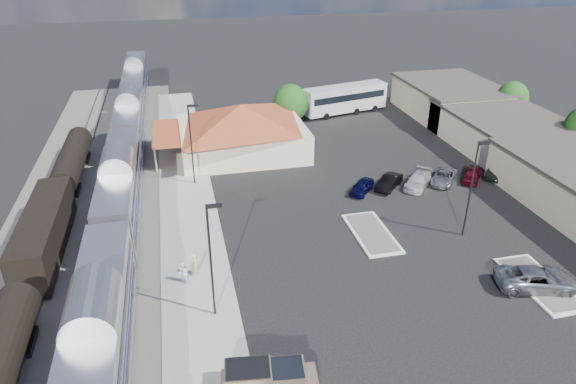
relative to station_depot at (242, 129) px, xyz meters
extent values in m
plane|color=black|center=(4.56, -24.00, -3.13)|extent=(280.00, 280.00, 0.00)
cube|color=#4C4944|center=(-16.44, -16.00, -3.07)|extent=(16.00, 100.00, 0.12)
cube|color=gray|center=(-7.44, -18.00, -3.04)|extent=(5.50, 92.00, 0.18)
cube|color=silver|center=(-13.44, -34.60, -0.08)|extent=(3.00, 20.00, 5.00)
cube|color=black|center=(-13.44, -34.60, -2.83)|extent=(2.20, 16.00, 0.60)
cube|color=silver|center=(-13.44, -13.60, -0.08)|extent=(3.00, 20.00, 5.00)
cube|color=black|center=(-13.44, -13.60, -2.83)|extent=(2.20, 16.00, 0.60)
cube|color=silver|center=(-13.44, 7.40, -0.08)|extent=(3.00, 20.00, 5.00)
cube|color=black|center=(-13.44, 7.40, -2.83)|extent=(2.20, 16.00, 0.60)
cube|color=silver|center=(-13.44, 28.40, -0.08)|extent=(3.00, 20.00, 5.00)
cube|color=black|center=(-13.44, 28.40, -2.83)|extent=(2.20, 16.00, 0.60)
cube|color=black|center=(-19.44, -18.82, -0.93)|extent=(2.80, 14.00, 3.60)
cube|color=black|center=(-19.44, -18.82, -2.83)|extent=(2.20, 12.00, 0.60)
cylinder|color=black|center=(-19.44, -2.82, -1.03)|extent=(2.80, 14.00, 2.80)
cube|color=black|center=(-19.44, -2.82, -2.83)|extent=(2.20, 12.00, 0.60)
cube|color=beige|center=(0.06, 0.00, -1.33)|extent=(15.00, 12.00, 3.60)
pyramid|color=brown|center=(0.06, 0.00, 1.77)|extent=(15.30, 12.24, 2.60)
cube|color=brown|center=(-9.04, 0.00, 0.17)|extent=(3.20, 9.60, 0.25)
cube|color=#C6B28C|center=(32.56, -6.00, -1.13)|extent=(12.00, 18.00, 4.00)
cube|color=#3F3833|center=(32.56, -6.00, 1.02)|extent=(12.40, 18.40, 0.30)
cube|color=#C6B28C|center=(32.56, 8.00, -0.88)|extent=(12.00, 16.00, 4.50)
cube|color=#3F3833|center=(32.56, 8.00, 1.52)|extent=(12.40, 16.40, 0.30)
cube|color=silver|center=(8.56, -22.00, -3.06)|extent=(3.30, 7.50, 0.15)
cube|color=#4C4944|center=(8.56, -22.00, -2.97)|extent=(2.70, 6.90, 0.10)
cube|color=silver|center=(18.56, -32.00, -3.06)|extent=(3.30, 7.50, 0.15)
cube|color=#4C4944|center=(18.56, -32.00, -2.97)|extent=(2.70, 6.90, 0.10)
cylinder|color=black|center=(-6.44, -30.00, 1.37)|extent=(0.16, 0.16, 9.00)
cube|color=black|center=(-5.94, -30.00, 5.72)|extent=(1.00, 0.25, 0.22)
cylinder|color=black|center=(-6.44, -8.00, 1.37)|extent=(0.16, 0.16, 9.00)
cube|color=black|center=(-5.94, -8.00, 5.72)|extent=(1.00, 0.25, 0.22)
cylinder|color=black|center=(16.56, -24.00, 1.37)|extent=(0.16, 0.16, 9.00)
cube|color=black|center=(17.06, -24.00, 5.72)|extent=(1.00, 0.25, 0.22)
cylinder|color=#382314|center=(38.56, 2.00, -1.86)|extent=(0.30, 0.30, 2.55)
ellipsoid|color=#1B4915|center=(38.56, 2.00, 0.64)|extent=(4.41, 4.41, 4.87)
cylinder|color=#382314|center=(7.56, 6.00, -1.77)|extent=(0.30, 0.30, 2.73)
ellipsoid|color=#1B4915|center=(7.56, 6.00, 0.90)|extent=(4.71, 4.71, 5.21)
cube|color=tan|center=(-3.94, -37.55, -2.56)|extent=(5.89, 2.74, 0.93)
cube|color=tan|center=(-3.94, -37.55, -1.84)|extent=(2.38, 2.21, 0.98)
cube|color=tan|center=(-3.94, -37.55, -1.74)|extent=(2.95, 2.28, 1.14)
cylinder|color=black|center=(-2.02, -36.85, -2.76)|extent=(0.77, 0.38, 0.74)
cylinder|color=black|center=(-5.63, -36.40, -2.76)|extent=(0.77, 0.38, 0.74)
imported|color=#94969B|center=(17.92, -32.33, -2.28)|extent=(6.65, 4.31, 1.70)
cube|color=white|center=(17.34, 12.00, -0.76)|extent=(13.55, 5.97, 3.75)
cube|color=black|center=(17.34, 12.00, -0.31)|extent=(12.53, 5.75, 0.99)
cylinder|color=black|center=(22.15, 11.86, -2.63)|extent=(1.04, 0.56, 0.99)
cylinder|color=black|center=(21.53, 14.37, -2.63)|extent=(1.04, 0.56, 0.99)
cylinder|color=black|center=(13.79, 9.79, -2.63)|extent=(1.04, 0.56, 0.99)
cylinder|color=black|center=(13.17, 12.30, -2.63)|extent=(1.04, 0.56, 0.99)
imported|color=#DFD245|center=(-7.43, -24.95, -1.99)|extent=(0.50, 0.72, 1.92)
imported|color=white|center=(-8.41, -25.82, -2.06)|extent=(0.89, 1.02, 1.79)
imported|color=#0B0D3B|center=(10.60, -13.86, -2.46)|extent=(3.82, 3.98, 1.34)
imported|color=black|center=(13.80, -13.56, -2.41)|extent=(4.17, 4.15, 1.44)
imported|color=white|center=(17.00, -13.86, -2.41)|extent=(4.83, 5.08, 1.45)
imported|color=gray|center=(20.20, -13.56, -2.47)|extent=(4.71, 5.02, 1.31)
imported|color=maroon|center=(23.40, -13.86, -2.43)|extent=(3.86, 4.26, 1.40)
imported|color=black|center=(26.60, -13.56, -2.40)|extent=(4.22, 4.28, 1.47)
camera|label=1|loc=(-7.81, -59.21, 21.28)|focal=32.00mm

